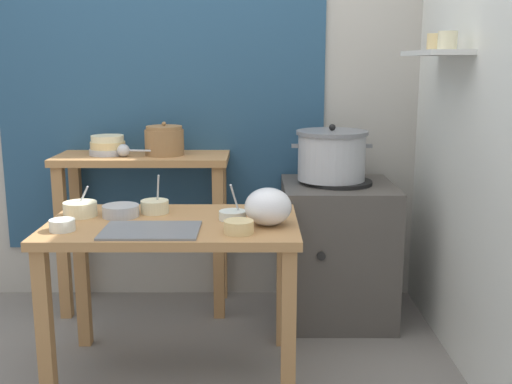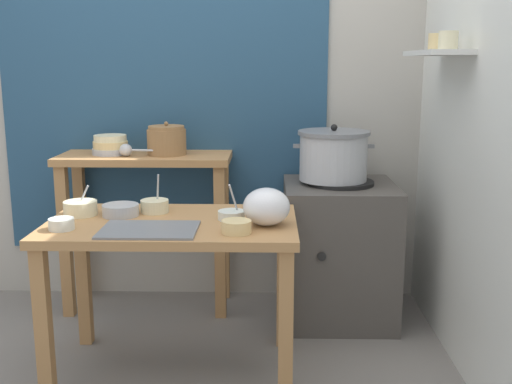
# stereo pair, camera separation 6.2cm
# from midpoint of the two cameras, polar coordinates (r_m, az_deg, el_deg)

# --- Properties ---
(ground_plane) EXTENTS (9.00, 9.00, 0.00)m
(ground_plane) POSITION_cam_midpoint_polar(r_m,az_deg,el_deg) (2.96, -8.84, -16.57)
(ground_plane) COLOR gray
(wall_back) EXTENTS (4.40, 0.12, 2.60)m
(wall_back) POSITION_cam_midpoint_polar(r_m,az_deg,el_deg) (3.68, -5.59, 10.27)
(wall_back) COLOR #B2ADA3
(wall_back) RESTS_ON ground
(wall_right) EXTENTS (0.30, 3.20, 2.60)m
(wall_right) POSITION_cam_midpoint_polar(r_m,az_deg,el_deg) (2.94, 19.40, 9.20)
(wall_right) COLOR silver
(wall_right) RESTS_ON ground
(prep_table) EXTENTS (1.10, 0.66, 0.72)m
(prep_table) POSITION_cam_midpoint_polar(r_m,az_deg,el_deg) (2.77, -8.32, -4.91)
(prep_table) COLOR #B27F4C
(prep_table) RESTS_ON ground
(back_shelf_table) EXTENTS (0.96, 0.40, 0.90)m
(back_shelf_table) POSITION_cam_midpoint_polar(r_m,az_deg,el_deg) (3.54, -10.90, -0.14)
(back_shelf_table) COLOR #B27F4C
(back_shelf_table) RESTS_ON ground
(stove_block) EXTENTS (0.60, 0.61, 0.78)m
(stove_block) POSITION_cam_midpoint_polar(r_m,az_deg,el_deg) (3.45, 6.94, -5.40)
(stove_block) COLOR #4C4742
(stove_block) RESTS_ON ground
(steamer_pot) EXTENTS (0.44, 0.39, 0.30)m
(steamer_pot) POSITION_cam_midpoint_polar(r_m,az_deg,el_deg) (3.35, 6.45, 3.42)
(steamer_pot) COLOR #B7BABF
(steamer_pot) RESTS_ON stove_block
(clay_pot) EXTENTS (0.22, 0.22, 0.19)m
(clay_pot) POSITION_cam_midpoint_polar(r_m,az_deg,el_deg) (3.47, -9.05, 4.72)
(clay_pot) COLOR olive
(clay_pot) RESTS_ON back_shelf_table
(bowl_stack_enamel) EXTENTS (0.21, 0.21, 0.11)m
(bowl_stack_enamel) POSITION_cam_midpoint_polar(r_m,az_deg,el_deg) (3.55, -14.12, 4.19)
(bowl_stack_enamel) COLOR #B7BABF
(bowl_stack_enamel) RESTS_ON back_shelf_table
(ladle) EXTENTS (0.26, 0.07, 0.07)m
(ladle) POSITION_cam_midpoint_polar(r_m,az_deg,el_deg) (3.45, -12.60, 3.78)
(ladle) COLOR #B7BABF
(ladle) RESTS_ON back_shelf_table
(serving_tray) EXTENTS (0.40, 0.28, 0.01)m
(serving_tray) POSITION_cam_midpoint_polar(r_m,az_deg,el_deg) (2.59, -10.44, -3.52)
(serving_tray) COLOR slate
(serving_tray) RESTS_ON prep_table
(plastic_bag) EXTENTS (0.20, 0.20, 0.16)m
(plastic_bag) POSITION_cam_midpoint_polar(r_m,az_deg,el_deg) (2.63, 0.41, -1.37)
(plastic_bag) COLOR white
(plastic_bag) RESTS_ON prep_table
(prep_bowl_0) EXTENTS (0.12, 0.12, 0.05)m
(prep_bowl_0) POSITION_cam_midpoint_polar(r_m,az_deg,el_deg) (2.52, -2.36, -3.19)
(prep_bowl_0) COLOR #E5C684
(prep_bowl_0) RESTS_ON prep_table
(prep_bowl_1) EXTENTS (0.13, 0.13, 0.18)m
(prep_bowl_1) POSITION_cam_midpoint_polar(r_m,az_deg,el_deg) (2.90, -10.02, -1.28)
(prep_bowl_1) COLOR beige
(prep_bowl_1) RESTS_ON prep_table
(prep_bowl_2) EXTENTS (0.15, 0.15, 0.14)m
(prep_bowl_2) POSITION_cam_midpoint_polar(r_m,az_deg,el_deg) (2.92, -16.63, -1.47)
(prep_bowl_2) COLOR beige
(prep_bowl_2) RESTS_ON prep_table
(prep_bowl_3) EXTENTS (0.11, 0.11, 0.05)m
(prep_bowl_3) POSITION_cam_midpoint_polar(r_m,az_deg,el_deg) (2.69, -18.21, -2.89)
(prep_bowl_3) COLOR silver
(prep_bowl_3) RESTS_ON prep_table
(prep_bowl_4) EXTENTS (0.17, 0.17, 0.05)m
(prep_bowl_4) POSITION_cam_midpoint_polar(r_m,az_deg,el_deg) (2.86, -13.09, -1.67)
(prep_bowl_4) COLOR #B7BABF
(prep_bowl_4) RESTS_ON prep_table
(prep_bowl_5) EXTENTS (0.12, 0.12, 0.17)m
(prep_bowl_5) POSITION_cam_midpoint_polar(r_m,az_deg,el_deg) (2.74, -2.87, -2.10)
(prep_bowl_5) COLOR silver
(prep_bowl_5) RESTS_ON prep_table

